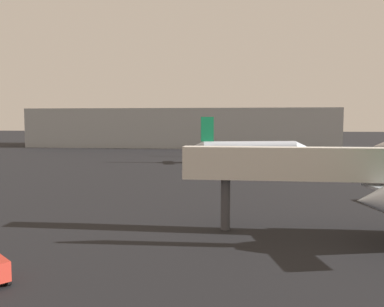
# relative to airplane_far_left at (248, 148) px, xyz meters

# --- Properties ---
(airplane_far_left) EXTENTS (23.60, 17.57, 8.88)m
(airplane_far_left) POSITION_rel_airplane_far_left_xyz_m (0.00, 0.00, 0.00)
(airplane_far_left) COLOR #B2BCCC
(airplane_far_left) RESTS_ON ground_plane
(jet_bridge) EXTENTS (23.20, 2.80, 6.46)m
(jet_bridge) POSITION_rel_airplane_far_left_xyz_m (6.97, -49.20, 2.00)
(jet_bridge) COLOR silver
(jet_bridge) RESTS_ON ground_plane
(terminal_building) EXTENTS (92.62, 25.88, 11.77)m
(terminal_building) POSITION_rel_airplane_far_left_xyz_m (-19.99, 48.85, 2.94)
(terminal_building) COLOR #999EA3
(terminal_building) RESTS_ON ground_plane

